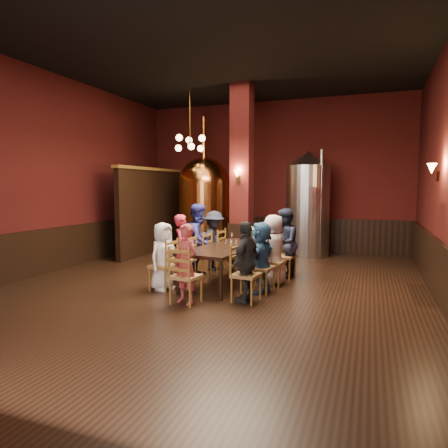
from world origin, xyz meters
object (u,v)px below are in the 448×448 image
(person_0, at_px, (163,256))
(person_2, at_px, (199,240))
(steel_vessel, at_px, (308,204))
(person_1, at_px, (183,249))
(rose_vase, at_px, (252,232))
(copper_kettle, at_px, (204,203))
(dining_table, at_px, (228,249))

(person_0, height_order, person_2, person_2)
(steel_vessel, bearing_deg, person_0, -112.76)
(person_0, bearing_deg, person_1, 7.53)
(rose_vase, bearing_deg, person_2, -156.08)
(person_1, xyz_separation_m, person_2, (0.08, 0.66, 0.10))
(person_0, relative_size, person_2, 0.81)
(steel_vessel, bearing_deg, copper_kettle, -172.88)
(person_0, relative_size, copper_kettle, 0.32)
(copper_kettle, relative_size, rose_vase, 12.31)
(dining_table, bearing_deg, steel_vessel, 82.03)
(person_2, distance_m, steel_vessel, 3.89)
(rose_vase, bearing_deg, steel_vessel, 75.24)
(copper_kettle, bearing_deg, dining_table, -60.27)
(person_2, bearing_deg, copper_kettle, 24.23)
(person_0, relative_size, steel_vessel, 0.44)
(person_2, height_order, copper_kettle, copper_kettle)
(person_1, distance_m, copper_kettle, 3.89)
(person_1, bearing_deg, person_2, -17.17)
(steel_vessel, height_order, rose_vase, steel_vessel)
(rose_vase, bearing_deg, person_0, -123.99)
(person_1, relative_size, steel_vessel, 0.47)
(dining_table, distance_m, person_0, 1.31)
(steel_vessel, distance_m, rose_vase, 3.05)
(person_0, bearing_deg, steel_vessel, -8.38)
(person_2, xyz_separation_m, steel_vessel, (1.81, 3.38, 0.67))
(person_1, relative_size, copper_kettle, 0.35)
(person_2, height_order, steel_vessel, steel_vessel)
(person_0, height_order, steel_vessel, steel_vessel)
(steel_vessel, xyz_separation_m, rose_vase, (-0.77, -2.91, -0.50))
(dining_table, height_order, person_0, person_0)
(person_1, distance_m, steel_vessel, 4.52)
(person_0, xyz_separation_m, person_1, (0.08, 0.67, 0.05))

